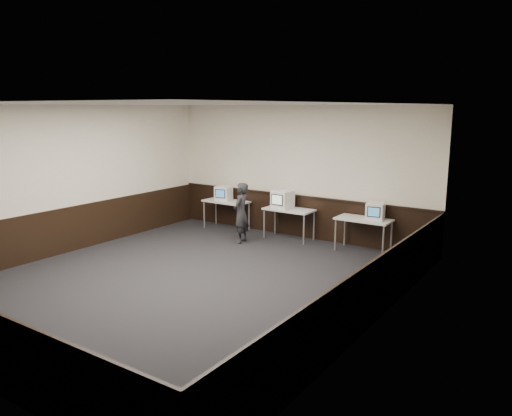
% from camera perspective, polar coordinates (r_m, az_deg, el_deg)
% --- Properties ---
extents(floor, '(8.00, 8.00, 0.00)m').
position_cam_1_polar(floor, '(9.38, -7.60, -8.25)').
color(floor, black).
rests_on(floor, ground).
extents(ceiling, '(8.00, 8.00, 0.00)m').
position_cam_1_polar(ceiling, '(8.83, -8.16, 11.69)').
color(ceiling, white).
rests_on(ceiling, back_wall).
extents(back_wall, '(7.00, 0.00, 7.00)m').
position_cam_1_polar(back_wall, '(12.20, 4.80, 4.14)').
color(back_wall, beige).
rests_on(back_wall, ground).
extents(left_wall, '(0.00, 8.00, 8.00)m').
position_cam_1_polar(left_wall, '(11.58, -20.89, 3.03)').
color(left_wall, beige).
rests_on(left_wall, ground).
extents(right_wall, '(0.00, 8.00, 8.00)m').
position_cam_1_polar(right_wall, '(7.15, 13.49, -1.35)').
color(right_wall, beige).
rests_on(right_wall, ground).
extents(wainscot_back, '(6.98, 0.04, 1.00)m').
position_cam_1_polar(wainscot_back, '(12.37, 4.67, -0.93)').
color(wainscot_back, black).
rests_on(wainscot_back, back_wall).
extents(wainscot_left, '(0.04, 7.98, 1.00)m').
position_cam_1_polar(wainscot_left, '(11.76, -20.45, -2.28)').
color(wainscot_left, black).
rests_on(wainscot_left, left_wall).
extents(wainscot_right, '(0.04, 7.98, 1.00)m').
position_cam_1_polar(wainscot_right, '(7.48, 12.95, -9.58)').
color(wainscot_right, black).
rests_on(wainscot_right, right_wall).
extents(wainscot_rail, '(6.98, 0.06, 0.04)m').
position_cam_1_polar(wainscot_rail, '(12.25, 4.66, 1.43)').
color(wainscot_rail, black).
rests_on(wainscot_rail, wainscot_back).
extents(desk_left, '(1.20, 0.60, 0.75)m').
position_cam_1_polar(desk_left, '(13.05, -3.42, 0.55)').
color(desk_left, silver).
rests_on(desk_left, ground).
extents(desk_center, '(1.20, 0.60, 0.75)m').
position_cam_1_polar(desk_center, '(12.01, 3.79, -0.42)').
color(desk_center, silver).
rests_on(desk_center, ground).
extents(desk_right, '(1.20, 0.60, 0.75)m').
position_cam_1_polar(desk_right, '(11.19, 12.21, -1.54)').
color(desk_right, silver).
rests_on(desk_right, ground).
extents(emac_left, '(0.45, 0.46, 0.38)m').
position_cam_1_polar(emac_left, '(13.05, -3.73, 1.70)').
color(emac_left, white).
rests_on(emac_left, desk_left).
extents(emac_center, '(0.46, 0.49, 0.43)m').
position_cam_1_polar(emac_center, '(12.02, 3.05, 1.00)').
color(emac_center, white).
rests_on(emac_center, desk_center).
extents(emac_right, '(0.44, 0.45, 0.37)m').
position_cam_1_polar(emac_right, '(11.10, 13.48, -0.35)').
color(emac_right, white).
rests_on(emac_right, desk_right).
extents(person, '(0.44, 0.58, 1.43)m').
position_cam_1_polar(person, '(11.68, -1.73, -0.57)').
color(person, black).
rests_on(person, ground).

